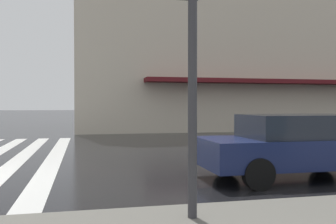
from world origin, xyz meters
TOP-DOWN VIEW (x-y plane):
  - traffic_signal_post at (-3.54, -4.25)m, footprint 0.44×0.30m
  - car_navy at (-1.00, -7.39)m, footprint 1.85×4.10m

SIDE VIEW (x-z plane):
  - car_navy at x=-1.00m, z-range 0.05..1.46m
  - traffic_signal_post at x=-3.54m, z-range 0.97..4.72m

